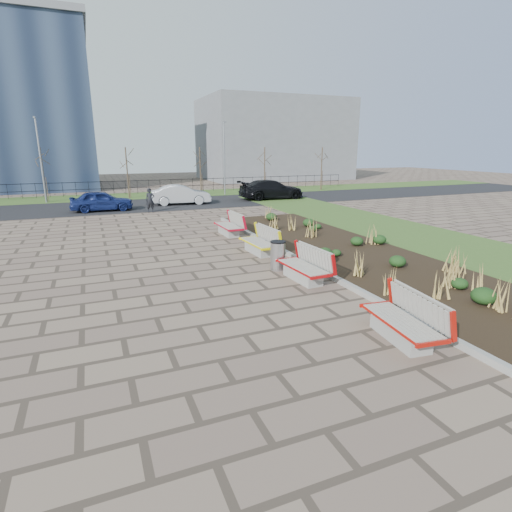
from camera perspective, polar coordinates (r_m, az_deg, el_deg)
name	(u,v)px	position (r m, az deg, el deg)	size (l,w,h in m)	color
ground	(245,335)	(8.98, -1.61, -11.21)	(120.00, 120.00, 0.00)	#73604F
planting_bed	(349,252)	(15.97, 13.16, 0.50)	(4.50, 18.00, 0.10)	black
planting_curb	(296,258)	(14.76, 5.75, -0.27)	(0.16, 18.00, 0.15)	gray
grass_verge_near	(441,243)	(19.08, 24.90, 1.76)	(5.00, 38.00, 0.04)	#33511E
grass_verge_far	(128,196)	(35.86, -17.85, 8.14)	(80.00, 5.00, 0.04)	#33511E
road	(136,205)	(29.93, -16.83, 6.92)	(80.00, 7.00, 0.02)	black
bench_a	(401,318)	(9.11, 20.02, -8.35)	(0.90, 2.10, 1.00)	#B7150C
bench_b	(303,265)	(12.40, 6.71, -1.27)	(0.90, 2.10, 1.00)	#B40C0E
bench_c	(259,241)	(15.50, 0.36, 2.18)	(0.90, 2.10, 1.00)	yellow
bench_d	(228,225)	(18.88, -3.97, 4.51)	(0.90, 2.10, 1.00)	red
litter_bin	(278,256)	(13.44, 3.14, 0.04)	(0.50, 0.50, 0.96)	#B2B2B7
pedestrian	(150,200)	(26.44, -14.89, 7.70)	(0.56, 0.37, 1.53)	black
car_blue	(102,201)	(27.89, -21.18, 7.37)	(1.55, 3.86, 1.31)	navy
car_silver	(181,195)	(29.68, -10.65, 8.61)	(1.46, 4.19, 1.38)	#A9ACB1
car_black	(271,189)	(32.19, 2.23, 9.48)	(2.13, 5.24, 1.52)	black
tree_b	(43,175)	(34.24, -28.09, 10.20)	(1.40, 1.40, 4.00)	#4C3D2D
tree_c	(127,173)	(34.20, -17.91, 11.23)	(1.40, 1.40, 4.00)	#4C3D2D
tree_d	(200,171)	(35.21, -7.95, 11.90)	(1.40, 1.40, 4.00)	#4C3D2D
tree_e	(265,170)	(37.17, 1.24, 12.20)	(1.40, 1.40, 4.00)	#4C3D2D
tree_f	(321,169)	(39.95, 9.34, 12.22)	(1.40, 1.40, 4.00)	#4C3D2D
lamp_west	(41,161)	(33.69, -28.38, 11.83)	(0.24, 0.60, 6.00)	gray
lamp_east	(224,159)	(35.25, -4.56, 13.62)	(0.24, 0.60, 6.00)	gray
railing_fence	(126,187)	(37.29, -18.14, 9.32)	(44.00, 0.10, 1.20)	black
building_grey	(273,140)	(54.55, 2.52, 16.27)	(18.00, 12.00, 10.00)	slate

